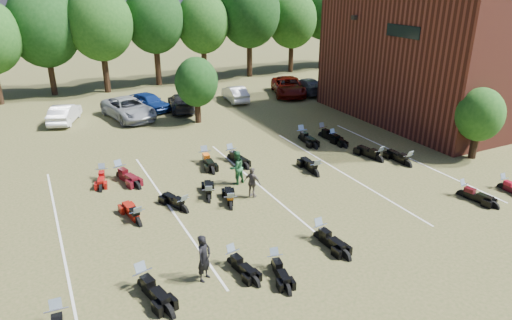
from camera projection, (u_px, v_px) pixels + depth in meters
ground at (343, 199)px, 22.84m from camera, size 160.00×160.00×0.00m
car_1 at (64, 113)px, 34.50m from camera, size 2.93×4.55×1.42m
car_2 at (128, 108)px, 35.44m from camera, size 3.77×6.20×1.61m
car_3 at (181, 102)px, 37.65m from camera, size 2.87×5.12×1.40m
car_4 at (149, 102)px, 37.63m from camera, size 3.26×4.60×1.46m
car_5 at (235, 94)px, 40.41m from camera, size 1.91×4.27×1.36m
car_6 at (288, 86)px, 42.46m from camera, size 4.56×6.35×1.61m
car_7 at (307, 86)px, 43.15m from camera, size 2.51×5.07×1.42m
person_black at (204, 258)px, 16.50m from camera, size 0.80×0.74×1.84m
person_green at (236, 168)px, 24.23m from camera, size 1.06×0.93×1.86m
person_grey at (252, 183)px, 22.79m from camera, size 0.83×1.00×1.59m
motorcycle_1 at (144, 288)px, 16.38m from camera, size 1.36×2.62×1.39m
motorcycle_2 at (232, 264)px, 17.71m from camera, size 1.00×2.19×1.18m
motorcycle_3 at (275, 268)px, 17.49m from camera, size 1.03×2.16×1.16m
motorcycle_4 at (319, 238)px, 19.44m from camera, size 0.90×2.37×1.30m
motorcycle_5 at (462, 196)px, 23.20m from camera, size 1.12×2.32×1.24m
motorcycle_6 at (502, 188)px, 24.01m from camera, size 0.70×2.05×1.14m
motorcycle_7 at (138, 224)px, 20.57m from camera, size 1.05×2.39×1.29m
motorcycle_8 at (231, 208)px, 22.01m from camera, size 1.29×2.23×1.18m
motorcycle_9 at (184, 211)px, 21.68m from camera, size 1.40×2.35×1.25m
motorcycle_10 at (209, 201)px, 22.70m from camera, size 1.34×2.27×1.21m
motorcycle_11 at (316, 175)px, 25.59m from camera, size 1.00×2.47×1.34m
motorcycle_12 at (379, 161)px, 27.53m from camera, size 1.09×2.53×1.36m
motorcycle_13 at (407, 166)px, 26.84m from camera, size 0.77×2.41×1.34m
motorcycle_14 at (121, 178)px, 25.29m from camera, size 1.50×2.65×1.41m
motorcycle_15 at (103, 179)px, 25.17m from camera, size 1.14×2.23×1.19m
motorcycle_16 at (231, 159)px, 27.83m from camera, size 1.03×2.45×1.33m
motorcycle_17 at (205, 162)px, 27.44m from camera, size 1.06×2.52×1.36m
motorcycle_18 at (301, 140)px, 31.14m from camera, size 0.94×2.53×1.39m
motorcycle_19 at (332, 141)px, 30.95m from camera, size 0.76×2.05×1.12m
motorcycle_20 at (322, 137)px, 31.71m from camera, size 0.99×2.50×1.36m
brick_building at (499, 42)px, 37.44m from camera, size 25.40×15.20×10.70m
tree_line at (157, 21)px, 44.04m from camera, size 56.00×6.00×9.79m
young_tree_near_building at (480, 115)px, 27.01m from camera, size 2.80×2.80×4.16m
young_tree_midfield at (196, 82)px, 33.67m from camera, size 3.20×3.20×4.70m
parking_lines at (262, 188)px, 24.07m from camera, size 20.10×14.00×0.01m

